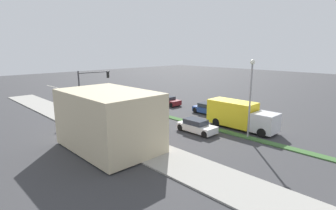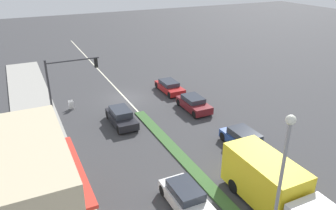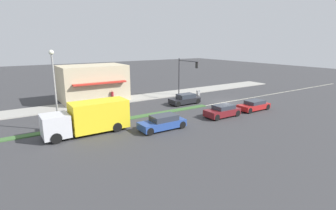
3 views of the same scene
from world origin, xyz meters
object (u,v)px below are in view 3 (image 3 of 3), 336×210
van_white (98,112)px  hatchback_red (254,105)px  traffic_signal_main (185,71)px  pedestrian (112,96)px  coupe_blue (163,123)px  sedan_maroon (222,111)px  street_lamp (54,80)px  warning_aframe_sign (198,93)px  delivery_truck (90,117)px  sedan_dark (185,99)px

van_white → hatchback_red: size_ratio=0.99×
traffic_signal_main → pedestrian: 11.33m
hatchback_red → coupe_blue: coupe_blue is taller
sedan_maroon → coupe_blue: (0.00, 7.87, 0.02)m
coupe_blue → street_lamp: bearing=59.1°
warning_aframe_sign → delivery_truck: delivery_truck is taller
hatchback_red → street_lamp: bearing=76.9°
street_lamp → van_white: (2.20, -4.55, -4.12)m
hatchback_red → pedestrian: bearing=45.4°
delivery_truck → van_white: 5.00m
delivery_truck → coupe_blue: (-2.80, -6.06, -0.80)m
traffic_signal_main → hatchback_red: traffic_signal_main is taller
pedestrian → warning_aframe_sign: 13.30m
street_lamp → delivery_truck: street_lamp is taller
warning_aframe_sign → coupe_blue: size_ratio=0.19×
sedan_maroon → coupe_blue: 7.87m
delivery_truck → hatchback_red: (-2.80, -19.24, -0.87)m
street_lamp → van_white: 6.52m
traffic_signal_main → sedan_maroon: (-11.12, 3.04, -3.25)m
coupe_blue → sedan_dark: bearing=-48.3°
sedan_dark → coupe_blue: 10.82m
hatchback_red → van_white: bearing=67.0°
sedan_maroon → hatchback_red: size_ratio=0.98×
van_white → delivery_truck: bearing=153.0°
hatchback_red → coupe_blue: size_ratio=0.93×
street_lamp → hatchback_red: bearing=-103.1°
hatchback_red → sedan_maroon: bearing=90.0°
pedestrian → hatchback_red: size_ratio=0.40×
sedan_dark → coupe_blue: (-7.20, 8.07, 0.01)m
sedan_maroon → hatchback_red: sedan_maroon is taller
van_white → street_lamp: bearing=115.8°
sedan_dark → coupe_blue: bearing=131.7°
street_lamp → hatchback_red: 22.51m
pedestrian → sedan_maroon: pedestrian is taller
traffic_signal_main → sedan_maroon: traffic_signal_main is taller
warning_aframe_sign → sedan_dark: bearing=123.5°
pedestrian → hatchback_red: (-12.89, -13.08, -0.41)m
delivery_truck → hatchback_red: size_ratio=1.80×
street_lamp → pedestrian: bearing=-47.0°
delivery_truck → coupe_blue: size_ratio=1.67×
coupe_blue → van_white: bearing=27.9°
coupe_blue → pedestrian: bearing=-0.5°
traffic_signal_main → street_lamp: street_lamp is taller
sedan_dark → van_white: bearing=90.0°
sedan_dark → sedan_maroon: bearing=178.4°
sedan_maroon → sedan_dark: size_ratio=0.98×
sedan_dark → coupe_blue: size_ratio=0.93×
traffic_signal_main → street_lamp: 20.25m
sedan_maroon → van_white: (7.20, 11.69, 0.01)m
pedestrian → sedan_dark: (-5.69, -7.97, -0.34)m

